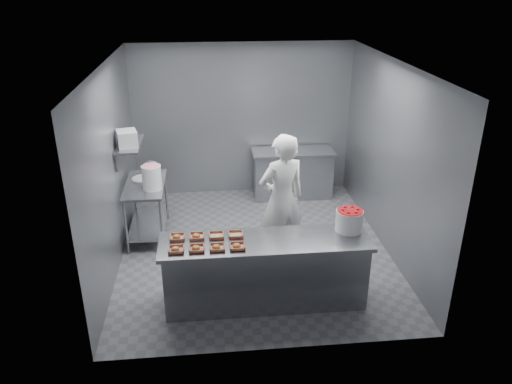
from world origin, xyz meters
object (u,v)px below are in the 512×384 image
tray_3 (237,246)px  tray_5 (197,236)px  back_counter (292,173)px  tray_0 (176,249)px  strawberry_tub (349,219)px  tray_1 (197,248)px  tray_2 (217,247)px  appliance (127,139)px  tray_4 (177,237)px  glaze_bucket (152,177)px  worker (282,199)px  tray_7 (236,234)px  tray_6 (216,235)px  service_counter (265,271)px  prep_table (147,202)px

tray_3 → tray_5: (-0.48, 0.30, 0.00)m
back_counter → tray_0: 3.96m
tray_5 → strawberry_tub: (1.92, 0.00, 0.13)m
tray_1 → tray_3: bearing=0.0°
tray_2 → appliance: appliance is taller
back_counter → tray_4: 3.71m
tray_0 → glaze_bucket: 1.95m
tray_3 → worker: worker is taller
glaze_bucket → appliance: bearing=168.9°
tray_7 → tray_1: bearing=-148.4°
tray_2 → tray_4: same height
tray_7 → tray_6: bearing=180.0°
tray_2 → tray_5: same height
worker → tray_1: bearing=25.7°
tray_0 → tray_2: size_ratio=1.00×
back_counter → tray_6: (-1.49, -3.10, 0.47)m
back_counter → tray_3: bearing=-110.3°
tray_5 → tray_7: 0.48m
tray_1 → tray_4: 0.38m
tray_7 → glaze_bucket: glaze_bucket is taller
tray_2 → tray_1: bearing=180.0°
tray_1 → appliance: (-0.98, 1.95, 0.76)m
worker → service_counter: bearing=52.0°
prep_table → service_counter: bearing=-49.8°
tray_3 → worker: 1.38m
tray_7 → worker: (0.71, 0.88, 0.04)m
tray_0 → strawberry_tub: strawberry_tub is taller
tray_2 → prep_table: bearing=116.6°
appliance → strawberry_tub: bearing=-44.0°
back_counter → strawberry_tub: size_ratio=4.37×
tray_5 → tray_6: size_ratio=1.00×
tray_2 → tray_4: (-0.48, 0.30, 0.00)m
tray_1 → tray_6: 0.38m
tray_0 → glaze_bucket: size_ratio=0.42×
tray_3 → tray_6: 0.38m
tray_4 → tray_5: (0.24, 0.00, 0.00)m
service_counter → prep_table: bearing=130.2°
tray_0 → tray_1: (0.24, 0.00, 0.00)m
tray_0 → appliance: size_ratio=0.60×
tray_0 → tray_2: same height
glaze_bucket → service_counter: bearing=-49.1°
tray_3 → tray_0: bearing=180.0°
prep_table → back_counter: bearing=27.0°
tray_1 → tray_5: size_ratio=1.00×
tray_2 → tray_0: bearing=180.0°
tray_3 → tray_7: size_ratio=1.00×
service_counter → tray_3: tray_3 is taller
service_counter → tray_7: size_ratio=13.88×
prep_table → appliance: 1.11m
back_counter → worker: 2.34m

